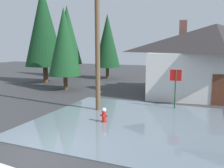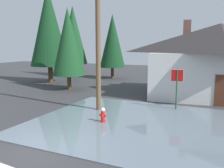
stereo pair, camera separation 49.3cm
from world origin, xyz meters
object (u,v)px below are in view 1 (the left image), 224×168
object	(u,v)px
stop_sign_far	(176,81)
pine_tree_far_center	(107,41)
pine_tree_mid_left	(64,42)
pine_tree_short_left	(67,35)
fire_hydrant	(104,115)
utility_pole	(97,41)
pine_tree_tall_left	(44,26)
house	(214,59)

from	to	relation	value
stop_sign_far	pine_tree_far_center	world-z (taller)	pine_tree_far_center
stop_sign_far	pine_tree_mid_left	xyz separation A→B (m)	(-9.68, 3.05, 2.38)
pine_tree_short_left	fire_hydrant	bearing A→B (deg)	-52.35
utility_pole	pine_tree_far_center	bearing A→B (deg)	111.24
pine_tree_tall_left	pine_tree_mid_left	size ratio (longest dim) A/B	1.39
pine_tree_mid_left	pine_tree_short_left	world-z (taller)	pine_tree_short_left
stop_sign_far	house	distance (m)	5.91
stop_sign_far	pine_tree_short_left	bearing A→B (deg)	142.29
stop_sign_far	house	world-z (taller)	house
pine_tree_tall_left	fire_hydrant	bearing A→B (deg)	-41.50
stop_sign_far	pine_tree_mid_left	world-z (taller)	pine_tree_mid_left
stop_sign_far	pine_tree_far_center	xyz separation A→B (m)	(-9.28, 11.26, 2.62)
house	pine_tree_tall_left	world-z (taller)	pine_tree_tall_left
pine_tree_short_left	pine_tree_far_center	distance (m)	5.47
fire_hydrant	pine_tree_far_center	xyz separation A→B (m)	(-6.44, 15.26, 3.96)
fire_hydrant	pine_tree_short_left	xyz separation A→B (m)	(-11.85, 15.36, 4.73)
fire_hydrant	utility_pole	xyz separation A→B (m)	(-1.28, 1.99, 3.66)
pine_tree_tall_left	pine_tree_mid_left	bearing A→B (deg)	-32.78
fire_hydrant	house	distance (m)	10.90
fire_hydrant	pine_tree_mid_left	distance (m)	10.50
house	pine_tree_tall_left	distance (m)	16.18
pine_tree_mid_left	pine_tree_far_center	bearing A→B (deg)	87.26
pine_tree_tall_left	pine_tree_mid_left	xyz separation A→B (m)	(4.17, -2.68, -1.61)
stop_sign_far	pine_tree_tall_left	distance (m)	15.51
pine_tree_tall_left	pine_tree_mid_left	world-z (taller)	pine_tree_tall_left
house	pine_tree_short_left	distance (m)	17.93
house	pine_tree_mid_left	xyz separation A→B (m)	(-11.75, -2.37, 1.30)
stop_sign_far	pine_tree_mid_left	bearing A→B (deg)	162.50
house	pine_tree_far_center	distance (m)	12.86
utility_pole	pine_tree_far_center	xyz separation A→B (m)	(-5.16, 13.27, 0.30)
house	pine_tree_short_left	size ratio (longest dim) A/B	1.27
fire_hydrant	pine_tree_short_left	bearing A→B (deg)	127.65
pine_tree_tall_left	house	bearing A→B (deg)	-1.11
utility_pole	pine_tree_tall_left	xyz separation A→B (m)	(-9.72, 7.74, 1.67)
fire_hydrant	stop_sign_far	distance (m)	5.09
fire_hydrant	pine_tree_short_left	size ratio (longest dim) A/B	0.09
utility_pole	pine_tree_mid_left	distance (m)	7.51
utility_pole	pine_tree_short_left	distance (m)	17.08
fire_hydrant	pine_tree_tall_left	size ratio (longest dim) A/B	0.08
fire_hydrant	pine_tree_tall_left	bearing A→B (deg)	138.50
pine_tree_mid_left	pine_tree_far_center	size ratio (longest dim) A/B	0.94
house	pine_tree_far_center	size ratio (longest dim) A/B	1.49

